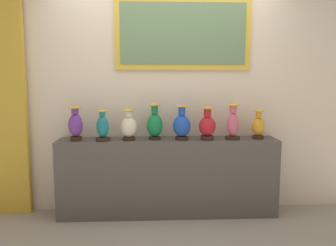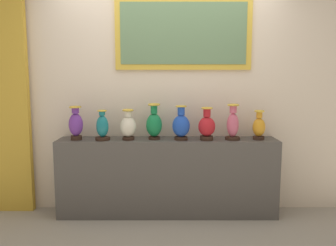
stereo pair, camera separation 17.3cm
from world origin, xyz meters
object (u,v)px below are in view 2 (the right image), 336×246
(vase_ivory, at_px, (129,126))
(vase_teal, at_px, (103,127))
(vase_sapphire, at_px, (182,126))
(vase_rose, at_px, (233,124))
(vase_violet, at_px, (76,124))
(vase_emerald, at_px, (155,124))
(vase_crimson, at_px, (207,126))
(vase_amber, at_px, (259,127))

(vase_ivory, bearing_deg, vase_teal, -177.27)
(vase_sapphire, distance_m, vase_rose, 0.55)
(vase_violet, distance_m, vase_rose, 1.67)
(vase_sapphire, bearing_deg, vase_ivory, -179.32)
(vase_emerald, relative_size, vase_crimson, 1.10)
(vase_teal, bearing_deg, vase_violet, 176.67)
(vase_ivory, bearing_deg, vase_amber, 0.75)
(vase_teal, height_order, vase_emerald, vase_emerald)
(vase_ivory, distance_m, vase_emerald, 0.28)
(vase_teal, height_order, vase_sapphire, vase_sapphire)
(vase_sapphire, relative_size, vase_crimson, 1.04)
(vase_teal, relative_size, vase_emerald, 0.83)
(vase_violet, bearing_deg, vase_crimson, -0.69)
(vase_amber, bearing_deg, vase_sapphire, -179.21)
(vase_teal, height_order, vase_amber, vase_teal)
(vase_emerald, bearing_deg, vase_rose, -1.76)
(vase_teal, distance_m, vase_rose, 1.39)
(vase_sapphire, xyz_separation_m, vase_amber, (0.83, 0.01, -0.01))
(vase_ivory, relative_size, vase_amber, 1.04)
(vase_violet, distance_m, vase_amber, 1.96)
(vase_ivory, xyz_separation_m, vase_sapphire, (0.56, 0.01, 0.01))
(vase_violet, bearing_deg, vase_sapphire, 0.16)
(vase_teal, xyz_separation_m, vase_crimson, (1.11, -0.00, 0.01))
(vase_violet, relative_size, vase_amber, 1.14)
(vase_rose, height_order, vase_amber, vase_rose)
(vase_teal, xyz_separation_m, vase_amber, (1.67, 0.03, 0.00))
(vase_sapphire, relative_size, vase_amber, 1.16)
(vase_amber, bearing_deg, vase_rose, -177.81)
(vase_sapphire, bearing_deg, vase_crimson, -4.18)
(vase_sapphire, xyz_separation_m, vase_rose, (0.55, 0.00, 0.01))
(vase_teal, distance_m, vase_ivory, 0.27)
(vase_sapphire, height_order, vase_rose, vase_rose)
(vase_emerald, bearing_deg, vase_sapphire, -5.25)
(vase_ivory, bearing_deg, vase_crimson, -0.90)
(vase_rose, bearing_deg, vase_crimson, -175.80)
(vase_teal, distance_m, vase_amber, 1.67)
(vase_violet, height_order, vase_rose, vase_rose)
(vase_violet, bearing_deg, vase_ivory, -0.37)
(vase_teal, relative_size, vase_ivory, 0.98)
(vase_teal, bearing_deg, vase_crimson, -0.01)
(vase_violet, height_order, vase_ivory, vase_violet)
(vase_violet, xyz_separation_m, vase_amber, (1.96, 0.01, -0.03))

